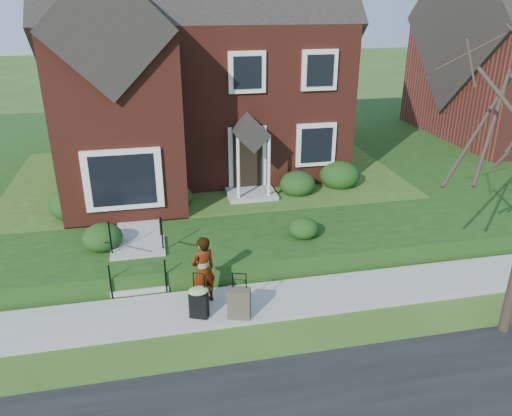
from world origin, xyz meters
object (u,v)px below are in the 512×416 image
object	(u,v)px
suitcase_black	(199,301)
suitcase_olive	(239,303)
front_steps	(139,261)
woman	(203,270)

from	to	relation	value
suitcase_black	suitcase_olive	bearing A→B (deg)	10.04
front_steps	suitcase_black	bearing A→B (deg)	-58.66
front_steps	woman	size ratio (longest dim) A/B	1.18
woman	suitcase_olive	distance (m)	1.16
woman	suitcase_black	world-z (taller)	woman
front_steps	woman	world-z (taller)	woman
front_steps	woman	xyz separation A→B (m)	(1.51, -1.61, 0.46)
front_steps	woman	bearing A→B (deg)	-46.71
woman	suitcase_black	xyz separation A→B (m)	(-0.18, -0.58, -0.43)
woman	suitcase_olive	bearing A→B (deg)	107.60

